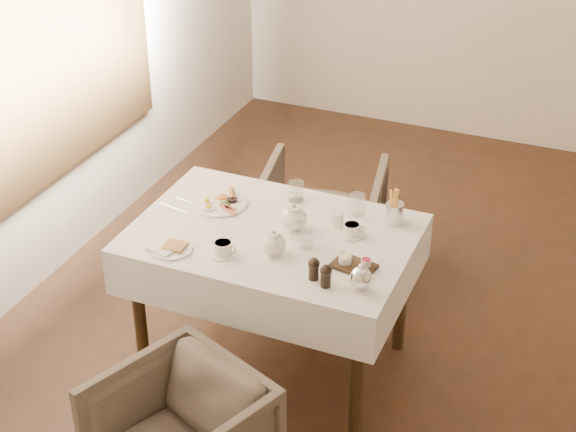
# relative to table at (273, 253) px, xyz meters

# --- Properties ---
(table) EXTENTS (1.28, 0.88, 0.75)m
(table) POSITION_rel_table_xyz_m (0.00, 0.00, 0.00)
(table) COLOR black
(table) RESTS_ON ground
(armchair_far) EXTENTS (0.78, 0.80, 0.62)m
(armchair_far) POSITION_rel_table_xyz_m (-0.09, 0.90, -0.33)
(armchair_far) COLOR brown
(armchair_far) RESTS_ON ground
(breakfast_plate) EXTENTS (0.27, 0.27, 0.03)m
(breakfast_plate) POSITION_rel_table_xyz_m (-0.34, 0.14, 0.13)
(breakfast_plate) COLOR white
(breakfast_plate) RESTS_ON table
(side_plate) EXTENTS (0.20, 0.19, 0.02)m
(side_plate) POSITION_rel_table_xyz_m (-0.36, -0.32, 0.13)
(side_plate) COLOR white
(side_plate) RESTS_ON table
(teapot_centre) EXTENTS (0.20, 0.18, 0.14)m
(teapot_centre) POSITION_rel_table_xyz_m (0.08, 0.06, 0.18)
(teapot_centre) COLOR white
(teapot_centre) RESTS_ON table
(teapot_front) EXTENTS (0.18, 0.16, 0.12)m
(teapot_front) POSITION_rel_table_xyz_m (0.08, -0.16, 0.18)
(teapot_front) COLOR white
(teapot_front) RESTS_ON table
(creamer) EXTENTS (0.07, 0.07, 0.07)m
(creamer) POSITION_rel_table_xyz_m (0.25, 0.17, 0.15)
(creamer) COLOR white
(creamer) RESTS_ON table
(teacup_near) EXTENTS (0.13, 0.13, 0.06)m
(teacup_near) POSITION_rel_table_xyz_m (-0.13, -0.26, 0.15)
(teacup_near) COLOR white
(teacup_near) RESTS_ON table
(teacup_far) EXTENTS (0.12, 0.12, 0.06)m
(teacup_far) POSITION_rel_table_xyz_m (0.34, 0.11, 0.14)
(teacup_far) COLOR white
(teacup_far) RESTS_ON table
(glass_left) EXTENTS (0.08, 0.08, 0.10)m
(glass_left) POSITION_rel_table_xyz_m (-0.01, 0.31, 0.17)
(glass_left) COLOR silver
(glass_left) RESTS_ON table
(glass_mid) EXTENTS (0.07, 0.07, 0.09)m
(glass_mid) POSITION_rel_table_xyz_m (0.19, -0.06, 0.16)
(glass_mid) COLOR silver
(glass_mid) RESTS_ON table
(glass_right) EXTENTS (0.08, 0.08, 0.10)m
(glass_right) POSITION_rel_table_xyz_m (0.30, 0.30, 0.17)
(glass_right) COLOR silver
(glass_right) RESTS_ON table
(condiment_board) EXTENTS (0.20, 0.15, 0.05)m
(condiment_board) POSITION_rel_table_xyz_m (0.44, -0.13, 0.13)
(condiment_board) COLOR black
(condiment_board) RESTS_ON table
(pepper_mill_left) EXTENTS (0.07, 0.07, 0.10)m
(pepper_mill_left) POSITION_rel_table_xyz_m (0.31, -0.28, 0.17)
(pepper_mill_left) COLOR black
(pepper_mill_left) RESTS_ON table
(pepper_mill_right) EXTENTS (0.06, 0.06, 0.10)m
(pepper_mill_right) POSITION_rel_table_xyz_m (0.37, -0.31, 0.17)
(pepper_mill_right) COLOR black
(pepper_mill_right) RESTS_ON table
(silver_pot) EXTENTS (0.13, 0.12, 0.12)m
(silver_pot) POSITION_rel_table_xyz_m (0.51, -0.27, 0.18)
(silver_pot) COLOR white
(silver_pot) RESTS_ON table
(fries_cup) EXTENTS (0.08, 0.08, 0.18)m
(fries_cup) POSITION_rel_table_xyz_m (0.49, 0.30, 0.20)
(fries_cup) COLOR silver
(fries_cup) RESTS_ON table
(cutlery_fork) EXTENTS (0.21, 0.05, 0.00)m
(cutlery_fork) POSITION_rel_table_xyz_m (-0.46, 0.09, 0.12)
(cutlery_fork) COLOR silver
(cutlery_fork) RESTS_ON table
(cutlery_knife) EXTENTS (0.18, 0.05, 0.00)m
(cutlery_knife) POSITION_rel_table_xyz_m (-0.53, 0.01, 0.12)
(cutlery_knife) COLOR silver
(cutlery_knife) RESTS_ON table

